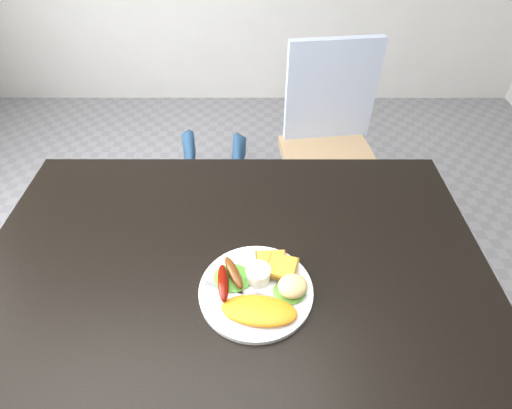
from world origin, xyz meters
The scene contains 15 objects.
room_floor centered at (0.00, 0.00, -0.01)m, with size 4.00×4.50×0.02m, color gray.
dining_table centered at (0.00, 0.00, 0.73)m, with size 1.20×0.80×0.04m, color black.
dining_chair centered at (0.37, 0.79, 0.45)m, with size 0.39×0.39×0.05m, color #A5835B.
person centered at (-0.21, 0.53, 0.77)m, with size 0.55×0.37×1.54m, color #2A5079.
plate centered at (0.05, -0.09, 0.76)m, with size 0.25×0.25×0.01m, color white.
lettuce_left centered at (0.00, -0.07, 0.77)m, with size 0.09×0.08×0.01m, color #52882A.
lettuce_right centered at (0.13, -0.10, 0.77)m, with size 0.07×0.07×0.01m, color #39891E.
omelette centered at (0.06, -0.15, 0.77)m, with size 0.16×0.07×0.02m, color orange.
sausage_a centered at (-0.02, -0.09, 0.78)m, with size 0.02×0.10×0.02m, color #660B00.
sausage_b centered at (0.00, -0.06, 0.78)m, with size 0.02×0.09×0.02m, color #5E310E.
ramekin centered at (0.06, -0.07, 0.78)m, with size 0.06×0.06×0.03m, color white.
toast_a centered at (0.09, -0.03, 0.77)m, with size 0.07×0.07×0.01m, color brown.
toast_b centered at (0.11, -0.05, 0.78)m, with size 0.07×0.07×0.01m, color olive.
potato_salad centered at (0.13, -0.10, 0.79)m, with size 0.06×0.06×0.03m, color beige.
fork centered at (0.02, -0.10, 0.76)m, with size 0.17×0.01×0.00m, color #ADAFB7.
Camera 1 is at (0.05, -0.61, 1.49)m, focal length 28.00 mm.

